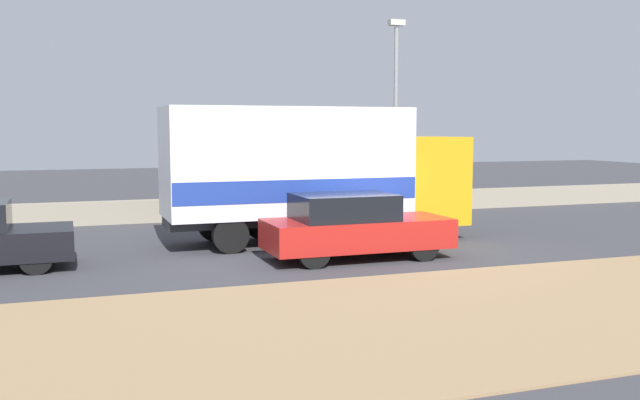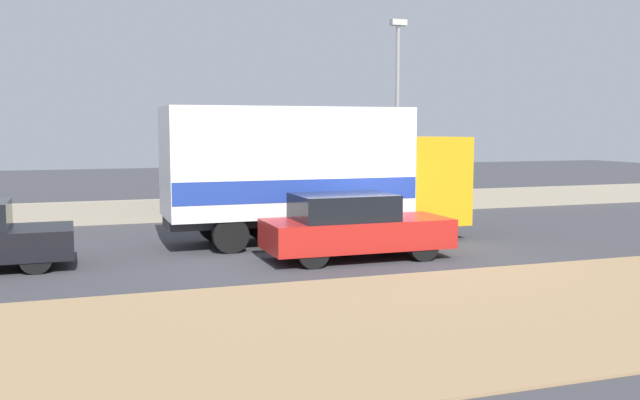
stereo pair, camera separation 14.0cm
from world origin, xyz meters
name	(u,v)px [view 1 (the left image)]	position (x,y,z in m)	size (l,w,h in m)	color
ground_plane	(380,255)	(0.00, 0.00, 0.00)	(80.00, 80.00, 0.00)	#38383D
dirt_shoulder_foreground	(516,309)	(0.00, -5.47, 0.02)	(60.00, 6.35, 0.04)	#937551
stone_wall_backdrop	(284,206)	(0.00, 7.95, 0.37)	(60.00, 0.35, 0.73)	gray
street_lamp	(396,102)	(3.95, 7.43, 3.93)	(0.56, 0.28, 6.77)	gray
box_truck	(310,171)	(-0.92, 2.49, 1.91)	(8.08, 2.33, 3.57)	gold
car_hatchback	(354,226)	(-0.79, -0.24, 0.77)	(4.30, 1.77, 1.53)	#B21E19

